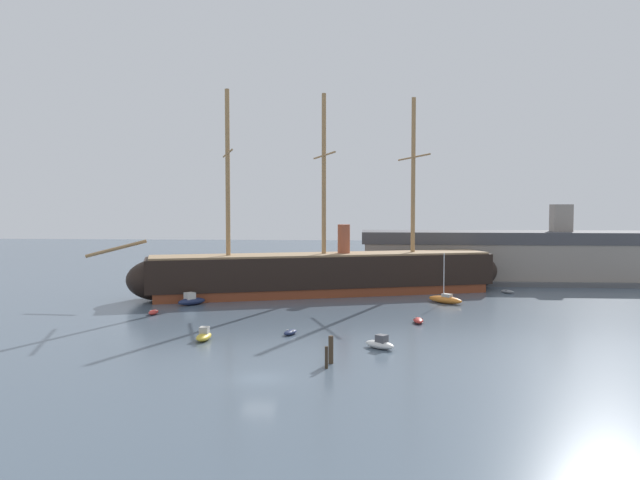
{
  "coord_description": "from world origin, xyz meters",
  "views": [
    {
      "loc": [
        8.41,
        -46.88,
        13.21
      ],
      "look_at": [
        2.21,
        31.6,
        9.02
      ],
      "focal_mm": 35.07,
      "sensor_mm": 36.0,
      "label": 1
    }
  ],
  "objects_px": {
    "dinghy_mid_left": "(153,312)",
    "dinghy_far_right": "(507,292)",
    "mooring_piling_nearest": "(326,357)",
    "mooring_piling_left_pair": "(331,350)",
    "dinghy_far_left": "(147,285)",
    "sailboat_alongside_stern": "(445,299)",
    "dockside_warehouse_right": "(506,257)",
    "dinghy_near_centre": "(290,332)",
    "dinghy_mid_right": "(418,320)",
    "tall_ship": "(324,273)",
    "motorboat_foreground_right": "(380,344)",
    "motorboat_alongside_bow": "(191,301)",
    "motorboat_foreground_left": "(204,336)"
  },
  "relations": [
    {
      "from": "sailboat_alongside_stern",
      "to": "mooring_piling_left_pair",
      "type": "height_order",
      "value": "sailboat_alongside_stern"
    },
    {
      "from": "mooring_piling_nearest",
      "to": "dinghy_far_left",
      "type": "bearing_deg",
      "value": 123.7
    },
    {
      "from": "mooring_piling_nearest",
      "to": "dockside_warehouse_right",
      "type": "relative_size",
      "value": 0.03
    },
    {
      "from": "motorboat_foreground_left",
      "to": "dinghy_mid_right",
      "type": "xyz_separation_m",
      "value": [
        21.91,
        10.92,
        -0.16
      ]
    },
    {
      "from": "dinghy_near_centre",
      "to": "motorboat_alongside_bow",
      "type": "xyz_separation_m",
      "value": [
        -15.76,
        18.43,
        0.35
      ]
    },
    {
      "from": "motorboat_foreground_left",
      "to": "mooring_piling_nearest",
      "type": "relative_size",
      "value": 1.72
    },
    {
      "from": "motorboat_foreground_left",
      "to": "motorboat_alongside_bow",
      "type": "xyz_separation_m",
      "value": [
        -7.56,
        21.76,
        0.14
      ]
    },
    {
      "from": "dinghy_near_centre",
      "to": "mooring_piling_nearest",
      "type": "relative_size",
      "value": 1.28
    },
    {
      "from": "dinghy_far_left",
      "to": "mooring_piling_nearest",
      "type": "relative_size",
      "value": 1.53
    },
    {
      "from": "dinghy_mid_left",
      "to": "motorboat_alongside_bow",
      "type": "height_order",
      "value": "motorboat_alongside_bow"
    },
    {
      "from": "tall_ship",
      "to": "motorboat_alongside_bow",
      "type": "distance_m",
      "value": 20.65
    },
    {
      "from": "dinghy_near_centre",
      "to": "dinghy_far_left",
      "type": "height_order",
      "value": "dinghy_far_left"
    },
    {
      "from": "dinghy_mid_left",
      "to": "dockside_warehouse_right",
      "type": "bearing_deg",
      "value": 36.33
    },
    {
      "from": "dinghy_mid_right",
      "to": "dinghy_far_left",
      "type": "xyz_separation_m",
      "value": [
        -42.37,
        29.21,
        0.0
      ]
    },
    {
      "from": "motorboat_alongside_bow",
      "to": "sailboat_alongside_stern",
      "type": "bearing_deg",
      "value": 6.91
    },
    {
      "from": "dinghy_far_right",
      "to": "dinghy_near_centre",
      "type": "bearing_deg",
      "value": -131.17
    },
    {
      "from": "mooring_piling_nearest",
      "to": "mooring_piling_left_pair",
      "type": "bearing_deg",
      "value": 81.02
    },
    {
      "from": "dinghy_far_left",
      "to": "mooring_piling_left_pair",
      "type": "relative_size",
      "value": 1.19
    },
    {
      "from": "motorboat_foreground_left",
      "to": "dinghy_far_right",
      "type": "xyz_separation_m",
      "value": [
        37.41,
        36.74,
        -0.19
      ]
    },
    {
      "from": "sailboat_alongside_stern",
      "to": "motorboat_foreground_left",
      "type": "bearing_deg",
      "value": -135.9
    },
    {
      "from": "dinghy_mid_left",
      "to": "dinghy_mid_right",
      "type": "distance_m",
      "value": 32.18
    },
    {
      "from": "tall_ship",
      "to": "dinghy_mid_left",
      "type": "relative_size",
      "value": 26.0
    },
    {
      "from": "motorboat_alongside_bow",
      "to": "dinghy_far_right",
      "type": "relative_size",
      "value": 1.82
    },
    {
      "from": "tall_ship",
      "to": "dinghy_far_left",
      "type": "distance_m",
      "value": 30.95
    },
    {
      "from": "motorboat_foreground_right",
      "to": "dinghy_far_left",
      "type": "relative_size",
      "value": 1.19
    },
    {
      "from": "tall_ship",
      "to": "mooring_piling_left_pair",
      "type": "bearing_deg",
      "value": -85.01
    },
    {
      "from": "dinghy_far_left",
      "to": "dinghy_far_right",
      "type": "bearing_deg",
      "value": -3.36
    },
    {
      "from": "motorboat_alongside_bow",
      "to": "mooring_piling_left_pair",
      "type": "relative_size",
      "value": 1.77
    },
    {
      "from": "motorboat_alongside_bow",
      "to": "sailboat_alongside_stern",
      "type": "relative_size",
      "value": 0.61
    },
    {
      "from": "tall_ship",
      "to": "sailboat_alongside_stern",
      "type": "height_order",
      "value": "tall_ship"
    },
    {
      "from": "tall_ship",
      "to": "motorboat_foreground_right",
      "type": "bearing_deg",
      "value": -77.51
    },
    {
      "from": "tall_ship",
      "to": "mooring_piling_left_pair",
      "type": "xyz_separation_m",
      "value": [
        3.6,
        -41.21,
        -2.1
      ]
    },
    {
      "from": "dinghy_near_centre",
      "to": "dinghy_far_right",
      "type": "distance_m",
      "value": 44.38
    },
    {
      "from": "dinghy_near_centre",
      "to": "mooring_piling_left_pair",
      "type": "relative_size",
      "value": 0.99
    },
    {
      "from": "dinghy_far_left",
      "to": "dinghy_mid_left",
      "type": "bearing_deg",
      "value": -68.28
    },
    {
      "from": "motorboat_foreground_right",
      "to": "motorboat_alongside_bow",
      "type": "bearing_deg",
      "value": 136.0
    },
    {
      "from": "motorboat_foreground_left",
      "to": "dinghy_near_centre",
      "type": "height_order",
      "value": "motorboat_foreground_left"
    },
    {
      "from": "dinghy_mid_left",
      "to": "dinghy_far_right",
      "type": "height_order",
      "value": "dinghy_mid_left"
    },
    {
      "from": "mooring_piling_nearest",
      "to": "dockside_warehouse_right",
      "type": "bearing_deg",
      "value": 65.78
    },
    {
      "from": "dinghy_near_centre",
      "to": "dockside_warehouse_right",
      "type": "height_order",
      "value": "dockside_warehouse_right"
    },
    {
      "from": "dinghy_far_left",
      "to": "dockside_warehouse_right",
      "type": "distance_m",
      "value": 61.92
    },
    {
      "from": "dinghy_mid_left",
      "to": "motorboat_alongside_bow",
      "type": "xyz_separation_m",
      "value": [
        2.55,
        7.63,
        0.33
      ]
    },
    {
      "from": "dinghy_mid_left",
      "to": "dinghy_mid_right",
      "type": "height_order",
      "value": "dinghy_mid_right"
    },
    {
      "from": "tall_ship",
      "to": "dinghy_far_right",
      "type": "relative_size",
      "value": 26.33
    },
    {
      "from": "mooring_piling_left_pair",
      "to": "dinghy_far_left",
      "type": "bearing_deg",
      "value": 124.82
    },
    {
      "from": "dinghy_near_centre",
      "to": "mooring_piling_left_pair",
      "type": "xyz_separation_m",
      "value": [
        4.92,
        -11.49,
        0.92
      ]
    },
    {
      "from": "dinghy_near_centre",
      "to": "dinghy_far_left",
      "type": "xyz_separation_m",
      "value": [
        -28.67,
        36.8,
        0.05
      ]
    },
    {
      "from": "dinghy_far_left",
      "to": "dinghy_far_right",
      "type": "relative_size",
      "value": 1.22
    },
    {
      "from": "dockside_warehouse_right",
      "to": "motorboat_foreground_left",
      "type": "bearing_deg",
      "value": -128.2
    },
    {
      "from": "tall_ship",
      "to": "sailboat_alongside_stern",
      "type": "bearing_deg",
      "value": -22.48
    }
  ]
}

